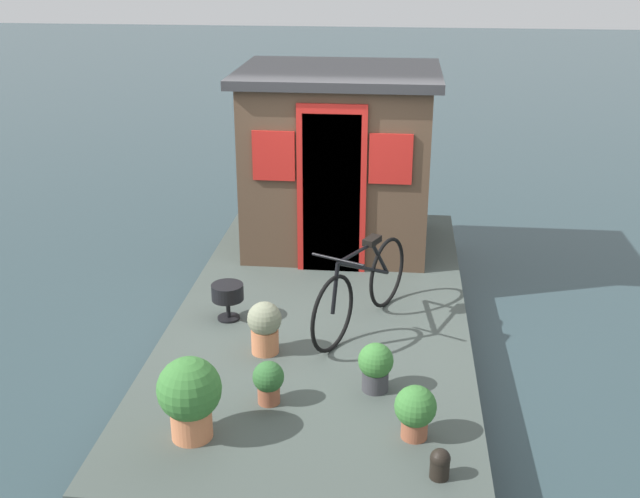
# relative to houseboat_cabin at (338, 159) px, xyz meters

# --- Properties ---
(ground_plane) EXTENTS (60.00, 60.00, 0.00)m
(ground_plane) POSITION_rel_houseboat_cabin_xyz_m (-1.76, 0.00, -1.40)
(ground_plane) COLOR #2D4247
(houseboat_deck) EXTENTS (5.75, 2.76, 0.38)m
(houseboat_deck) POSITION_rel_houseboat_cabin_xyz_m (-1.76, 0.00, -1.21)
(houseboat_deck) COLOR #424C47
(houseboat_deck) RESTS_ON ground_plane
(houseboat_cabin) EXTENTS (1.82, 2.20, 2.02)m
(houseboat_cabin) POSITION_rel_houseboat_cabin_xyz_m (0.00, 0.00, 0.00)
(houseboat_cabin) COLOR #4C3828
(houseboat_cabin) RESTS_ON houseboat_deck
(bicycle) EXTENTS (1.57, 0.80, 0.83)m
(bicycle) POSITION_rel_houseboat_cabin_xyz_m (-2.08, -0.39, -0.63)
(bicycle) COLOR black
(bicycle) RESTS_ON houseboat_deck
(potted_plant_mint) EXTENTS (0.29, 0.29, 0.47)m
(potted_plant_mint) POSITION_rel_houseboat_cabin_xyz_m (-2.66, 0.40, -0.77)
(potted_plant_mint) COLOR #C6754C
(potted_plant_mint) RESTS_ON houseboat_deck
(potted_plant_sage) EXTENTS (0.30, 0.30, 0.41)m
(potted_plant_sage) POSITION_rel_houseboat_cabin_xyz_m (-3.76, -0.87, -0.79)
(potted_plant_sage) COLOR #935138
(potted_plant_sage) RESTS_ON houseboat_deck
(potted_plant_succulent) EXTENTS (0.46, 0.46, 0.62)m
(potted_plant_succulent) POSITION_rel_houseboat_cabin_xyz_m (-3.92, 0.71, -0.67)
(potted_plant_succulent) COLOR #C6754C
(potted_plant_succulent) RESTS_ON houseboat_deck
(potted_plant_lavender) EXTENTS (0.28, 0.28, 0.40)m
(potted_plant_lavender) POSITION_rel_houseboat_cabin_xyz_m (-3.16, -0.56, -0.80)
(potted_plant_lavender) COLOR #38383D
(potted_plant_lavender) RESTS_ON houseboat_deck
(potted_plant_geranium) EXTENTS (0.24, 0.24, 0.35)m
(potted_plant_geranium) POSITION_rel_houseboat_cabin_xyz_m (-3.43, 0.24, -0.83)
(potted_plant_geranium) COLOR #935138
(potted_plant_geranium) RESTS_ON houseboat_deck
(charcoal_grill) EXTENTS (0.30, 0.30, 0.35)m
(charcoal_grill) POSITION_rel_houseboat_cabin_xyz_m (-2.07, 0.85, -0.76)
(charcoal_grill) COLOR black
(charcoal_grill) RESTS_ON houseboat_deck
(mooring_bollard) EXTENTS (0.14, 0.14, 0.22)m
(mooring_bollard) POSITION_rel_houseboat_cabin_xyz_m (-4.19, -1.03, -0.91)
(mooring_bollard) COLOR black
(mooring_bollard) RESTS_ON houseboat_deck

